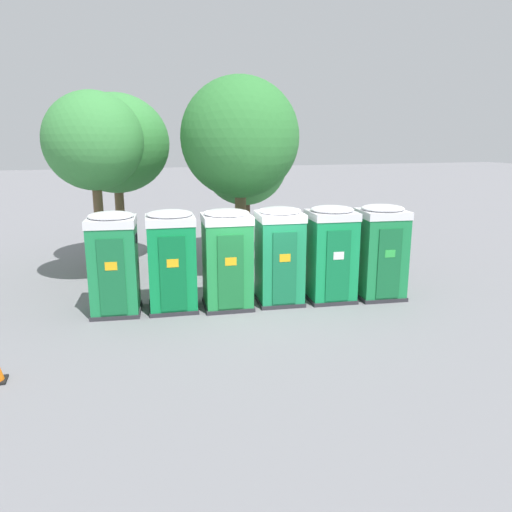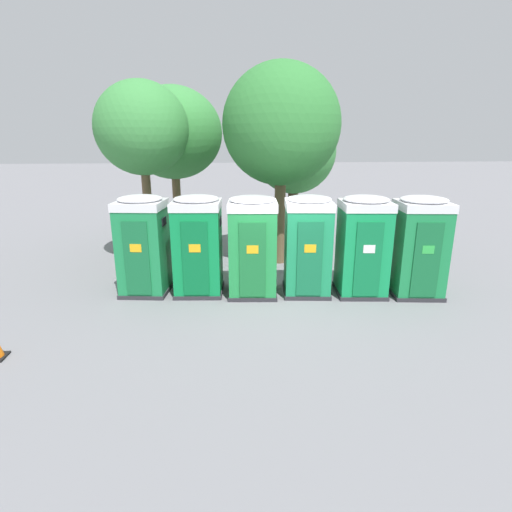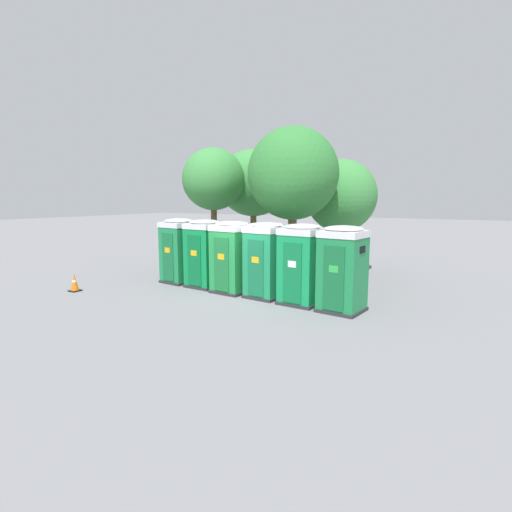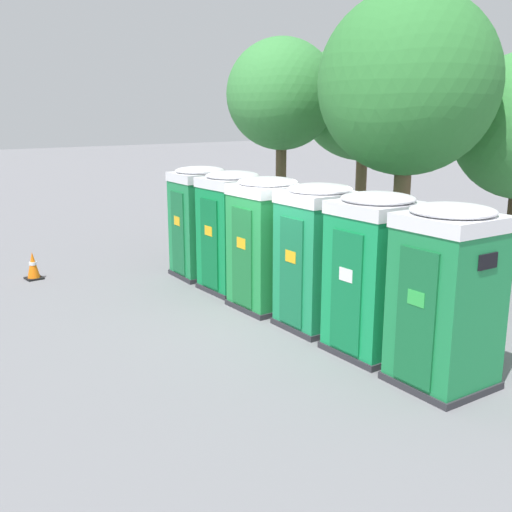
{
  "view_description": "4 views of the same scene",
  "coord_description": "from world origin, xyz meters",
  "views": [
    {
      "loc": [
        -3.55,
        -11.85,
        4.3
      ],
      "look_at": [
        0.07,
        0.09,
        1.3
      ],
      "focal_mm": 35.0,
      "sensor_mm": 36.0,
      "label": 1
    },
    {
      "loc": [
        -1.47,
        -9.55,
        3.86
      ],
      "look_at": [
        -0.6,
        0.16,
        1.0
      ],
      "focal_mm": 28.0,
      "sensor_mm": 36.0,
      "label": 2
    },
    {
      "loc": [
        7.1,
        -11.46,
        3.3
      ],
      "look_at": [
        0.32,
        0.07,
        1.38
      ],
      "focal_mm": 28.0,
      "sensor_mm": 36.0,
      "label": 3
    },
    {
      "loc": [
        7.76,
        -7.22,
        3.67
      ],
      "look_at": [
        -1.14,
        0.21,
        0.93
      ],
      "focal_mm": 42.0,
      "sensor_mm": 36.0,
      "label": 4
    }
  ],
  "objects": [
    {
      "name": "street_tree_0",
      "position": [
        -3.09,
        5.63,
        4.05
      ],
      "size": [
        3.5,
        3.5,
        5.69
      ],
      "color": "brown",
      "rests_on": "ground"
    },
    {
      "name": "portapotty_0",
      "position": [
        -3.45,
        0.48,
        1.28
      ],
      "size": [
        1.31,
        1.34,
        2.54
      ],
      "color": "#2D2D33",
      "rests_on": "ground"
    },
    {
      "name": "ground_plane",
      "position": [
        0.0,
        0.0,
        0.0
      ],
      "size": [
        120.0,
        120.0,
        0.0
      ],
      "primitive_type": "plane",
      "color": "slate"
    },
    {
      "name": "portapotty_2",
      "position": [
        -0.69,
        0.11,
        1.28
      ],
      "size": [
        1.31,
        1.3,
        2.54
      ],
      "color": "#2D2D33",
      "rests_on": "ground"
    },
    {
      "name": "portapotty_4",
      "position": [
        2.09,
        -0.1,
        1.28
      ],
      "size": [
        1.32,
        1.31,
        2.54
      ],
      "color": "#2D2D33",
      "rests_on": "ground"
    },
    {
      "name": "street_tree_3",
      "position": [
        -3.75,
        3.24,
        4.14
      ],
      "size": [
        2.78,
        2.78,
        5.55
      ],
      "color": "brown",
      "rests_on": "ground"
    },
    {
      "name": "portapotty_5",
      "position": [
        3.47,
        -0.29,
        1.28
      ],
      "size": [
        1.34,
        1.32,
        2.54
      ],
      "color": "#2D2D33",
      "rests_on": "ground"
    },
    {
      "name": "street_tree_2",
      "position": [
        1.35,
        5.72,
        3.4
      ],
      "size": [
        3.11,
        3.11,
        5.01
      ],
      "color": "#4C3826",
      "rests_on": "ground"
    },
    {
      "name": "portapotty_3",
      "position": [
        0.71,
        0.07,
        1.28
      ],
      "size": [
        1.29,
        1.31,
        2.54
      ],
      "color": "#2D2D33",
      "rests_on": "ground"
    },
    {
      "name": "street_tree_1",
      "position": [
        0.39,
        2.78,
        4.24
      ],
      "size": [
        3.51,
        3.51,
        6.04
      ],
      "color": "brown",
      "rests_on": "ground"
    },
    {
      "name": "portapotty_1",
      "position": [
        -2.06,
        0.34,
        1.28
      ],
      "size": [
        1.3,
        1.29,
        2.54
      ],
      "color": "#2D2D33",
      "rests_on": "ground"
    }
  ]
}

